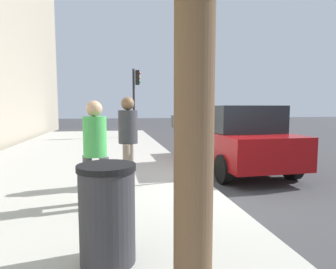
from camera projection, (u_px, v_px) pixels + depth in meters
ground_plane at (210, 191)px, 5.86m from camera, size 80.00×80.00×0.00m
sidewalk_slab at (57, 196)px, 5.29m from camera, size 28.00×6.00×0.15m
parking_meter at (175, 134)px, 5.93m from camera, size 0.36×0.12×1.41m
pedestrian_at_meter at (128, 133)px, 5.75m from camera, size 0.53×0.39×1.78m
pedestrian_bystander at (95, 145)px, 4.50m from camera, size 0.39×0.42×1.68m
parked_sedan_near at (234, 137)px, 7.90m from camera, size 4.43×2.03×1.77m
traffic_signal at (136, 91)px, 15.07m from camera, size 0.24×0.44×3.60m
trash_bin at (107, 213)px, 2.86m from camera, size 0.59×0.59×1.01m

